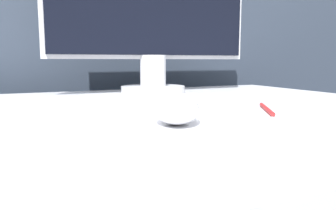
# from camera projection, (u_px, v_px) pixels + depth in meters

# --- Properties ---
(partition_panel) EXTENTS (5.00, 0.03, 1.37)m
(partition_panel) POSITION_uv_depth(u_px,v_px,m) (70.00, 113.00, 1.18)
(partition_panel) COLOR #333D4C
(partition_panel) RESTS_ON ground_plane
(computer_mouse_near) EXTENTS (0.11, 0.13, 0.05)m
(computer_mouse_near) POSITION_uv_depth(u_px,v_px,m) (177.00, 109.00, 0.51)
(computer_mouse_near) COLOR white
(computer_mouse_near) RESTS_ON desk
(keyboard) EXTENTS (0.37, 0.14, 0.02)m
(keyboard) POSITION_uv_depth(u_px,v_px,m) (111.00, 105.00, 0.63)
(keyboard) COLOR silver
(keyboard) RESTS_ON desk
(monitor) EXTENTS (0.64, 0.19, 0.47)m
(monitor) POSITION_uv_depth(u_px,v_px,m) (152.00, 8.00, 0.97)
(monitor) COLOR silver
(monitor) RESTS_ON desk
(pen) EXTENTS (0.08, 0.12, 0.01)m
(pen) POSITION_uv_depth(u_px,v_px,m) (267.00, 109.00, 0.64)
(pen) COLOR red
(pen) RESTS_ON desk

